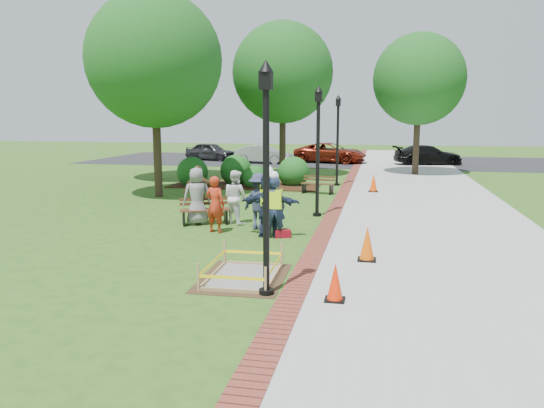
% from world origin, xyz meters
% --- Properties ---
extents(ground, '(100.00, 100.00, 0.00)m').
position_xyz_m(ground, '(0.00, 0.00, 0.00)').
color(ground, '#285116').
rests_on(ground, ground).
extents(sidewalk, '(6.00, 60.00, 0.02)m').
position_xyz_m(sidewalk, '(5.00, 10.00, 0.01)').
color(sidewalk, '#9E9E99').
rests_on(sidewalk, ground).
extents(brick_edging, '(0.50, 60.00, 0.03)m').
position_xyz_m(brick_edging, '(1.75, 10.00, 0.01)').
color(brick_edging, maroon).
rests_on(brick_edging, ground).
extents(mulch_bed, '(7.00, 3.00, 0.05)m').
position_xyz_m(mulch_bed, '(-3.00, 12.00, 0.02)').
color(mulch_bed, '#381E0F').
rests_on(mulch_bed, ground).
extents(parking_lot, '(36.00, 12.00, 0.01)m').
position_xyz_m(parking_lot, '(0.00, 27.00, 0.00)').
color(parking_lot, black).
rests_on(parking_lot, ground).
extents(wet_concrete_pad, '(1.75, 2.34, 0.55)m').
position_xyz_m(wet_concrete_pad, '(0.58, -2.12, 0.23)').
color(wet_concrete_pad, '#47331E').
rests_on(wet_concrete_pad, ground).
extents(bench_near, '(1.55, 1.04, 0.80)m').
position_xyz_m(bench_near, '(-1.96, 2.94, 0.26)').
color(bench_near, brown).
rests_on(bench_near, ground).
extents(bench_far, '(1.46, 0.71, 0.76)m').
position_xyz_m(bench_far, '(0.67, 10.11, 0.24)').
color(bench_far, '#4C381A').
rests_on(bench_far, ground).
extents(cone_front, '(0.36, 0.36, 0.72)m').
position_xyz_m(cone_front, '(2.54, -3.13, 0.34)').
color(cone_front, black).
rests_on(cone_front, ground).
extents(cone_back, '(0.42, 0.42, 0.82)m').
position_xyz_m(cone_back, '(3.03, -0.29, 0.39)').
color(cone_back, black).
rests_on(cone_back, ground).
extents(cone_far, '(0.41, 0.41, 0.81)m').
position_xyz_m(cone_far, '(3.00, 11.08, 0.39)').
color(cone_far, black).
rests_on(cone_far, ground).
extents(toolbox, '(0.49, 0.38, 0.22)m').
position_xyz_m(toolbox, '(0.69, 1.68, 0.11)').
color(toolbox, maroon).
rests_on(toolbox, ground).
extents(lamp_near, '(0.28, 0.28, 4.26)m').
position_xyz_m(lamp_near, '(1.25, -3.00, 2.48)').
color(lamp_near, black).
rests_on(lamp_near, ground).
extents(lamp_mid, '(0.28, 0.28, 4.26)m').
position_xyz_m(lamp_mid, '(1.25, 5.00, 2.48)').
color(lamp_mid, black).
rests_on(lamp_mid, ground).
extents(lamp_far, '(0.28, 0.28, 4.26)m').
position_xyz_m(lamp_far, '(1.25, 13.00, 2.48)').
color(lamp_far, black).
rests_on(lamp_far, ground).
extents(tree_left, '(5.37, 5.37, 8.16)m').
position_xyz_m(tree_left, '(-5.64, 7.96, 5.46)').
color(tree_left, '#3D2D1E').
rests_on(tree_left, ground).
extents(tree_back, '(5.40, 5.40, 8.27)m').
position_xyz_m(tree_back, '(-2.02, 16.38, 5.56)').
color(tree_back, '#3D2D1E').
rests_on(tree_back, ground).
extents(tree_right, '(5.06, 5.06, 7.82)m').
position_xyz_m(tree_right, '(5.22, 18.75, 5.28)').
color(tree_right, '#3D2D1E').
rests_on(tree_right, ground).
extents(tree_far, '(5.82, 5.82, 8.79)m').
position_xyz_m(tree_far, '(-8.09, 13.41, 5.87)').
color(tree_far, '#3D2D1E').
rests_on(tree_far, ground).
extents(shrub_a, '(1.49, 1.49, 1.49)m').
position_xyz_m(shrub_a, '(-5.49, 11.58, 0.00)').
color(shrub_a, '#154B17').
rests_on(shrub_a, ground).
extents(shrub_b, '(1.54, 1.54, 1.54)m').
position_xyz_m(shrub_b, '(-3.62, 12.59, 0.00)').
color(shrub_b, '#154B17').
rests_on(shrub_b, ground).
extents(shrub_c, '(1.14, 1.14, 1.14)m').
position_xyz_m(shrub_c, '(-2.40, 11.43, 0.00)').
color(shrub_c, '#154B17').
rests_on(shrub_c, ground).
extents(shrub_d, '(1.50, 1.50, 1.50)m').
position_xyz_m(shrub_d, '(-0.78, 12.57, 0.00)').
color(shrub_d, '#154B17').
rests_on(shrub_d, ground).
extents(shrub_e, '(0.93, 0.93, 0.93)m').
position_xyz_m(shrub_e, '(-3.21, 12.80, 0.00)').
color(shrub_e, '#154B17').
rests_on(shrub_e, ground).
extents(casual_person_a, '(0.66, 0.57, 1.75)m').
position_xyz_m(casual_person_a, '(-2.18, 2.88, 0.88)').
color(casual_person_a, gray).
rests_on(casual_person_a, ground).
extents(casual_person_b, '(0.58, 0.45, 1.62)m').
position_xyz_m(casual_person_b, '(-1.30, 1.93, 0.81)').
color(casual_person_b, red).
rests_on(casual_person_b, ground).
extents(casual_person_c, '(0.63, 0.56, 1.65)m').
position_xyz_m(casual_person_c, '(-1.07, 3.25, 0.83)').
color(casual_person_c, white).
rests_on(casual_person_c, ground).
extents(casual_person_d, '(0.61, 0.45, 1.72)m').
position_xyz_m(casual_person_d, '(-2.41, 3.72, 0.86)').
color(casual_person_d, brown).
rests_on(casual_person_d, ground).
extents(casual_person_e, '(0.62, 0.52, 1.66)m').
position_xyz_m(casual_person_e, '(-0.15, 2.53, 0.83)').
color(casual_person_e, '#2B324C').
rests_on(casual_person_e, ground).
extents(hivis_worker_a, '(0.58, 0.39, 1.92)m').
position_xyz_m(hivis_worker_a, '(0.32, 1.69, 0.95)').
color(hivis_worker_a, '#192642').
rests_on(hivis_worker_a, ground).
extents(hivis_worker_b, '(0.60, 0.45, 1.83)m').
position_xyz_m(hivis_worker_b, '(0.48, 1.58, 0.91)').
color(hivis_worker_b, '#1C2D49').
rests_on(hivis_worker_b, ground).
extents(hivis_worker_c, '(0.67, 0.59, 1.93)m').
position_xyz_m(hivis_worker_c, '(0.22, 2.04, 0.95)').
color(hivis_worker_c, '#1C2A4A').
rests_on(hivis_worker_c, ground).
extents(parked_car_a, '(2.97, 4.76, 1.44)m').
position_xyz_m(parked_car_a, '(-9.17, 25.71, 0.00)').
color(parked_car_a, '#2C2B2E').
rests_on(parked_car_a, ground).
extents(parked_car_b, '(2.22, 4.40, 1.39)m').
position_xyz_m(parked_car_b, '(-4.87, 24.02, 0.00)').
color(parked_car_b, '#A4A6AA').
rests_on(parked_car_b, ground).
extents(parked_car_c, '(2.91, 4.99, 1.53)m').
position_xyz_m(parked_car_c, '(-0.21, 25.42, 0.00)').
color(parked_car_c, maroon).
rests_on(parked_car_c, ground).
extents(parked_car_d, '(2.92, 4.74, 1.44)m').
position_xyz_m(parked_car_d, '(6.43, 25.21, 0.00)').
color(parked_car_d, black).
rests_on(parked_car_d, ground).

